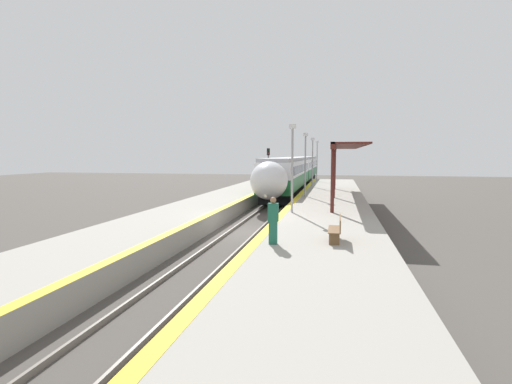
# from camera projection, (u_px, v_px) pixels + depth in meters

# --- Properties ---
(ground_plane) EXTENTS (120.00, 120.00, 0.00)m
(ground_plane) POSITION_uv_depth(u_px,v_px,m) (244.00, 233.00, 20.71)
(ground_plane) COLOR #4C4742
(rail_left) EXTENTS (0.08, 90.00, 0.15)m
(rail_left) POSITION_uv_depth(u_px,v_px,m) (231.00, 231.00, 20.85)
(rail_left) COLOR slate
(rail_left) RESTS_ON ground_plane
(rail_right) EXTENTS (0.08, 90.00, 0.15)m
(rail_right) POSITION_uv_depth(u_px,v_px,m) (258.00, 232.00, 20.56)
(rail_right) COLOR slate
(rail_right) RESTS_ON ground_plane
(train) EXTENTS (2.75, 40.48, 3.75)m
(train) POSITION_uv_depth(u_px,v_px,m) (296.00, 171.00, 45.99)
(train) COLOR black
(train) RESTS_ON ground_plane
(platform_right) EXTENTS (5.02, 64.00, 0.91)m
(platform_right) POSITION_uv_depth(u_px,v_px,m) (326.00, 227.00, 19.84)
(platform_right) COLOR #9E998E
(platform_right) RESTS_ON ground_plane
(platform_left) EXTENTS (4.18, 64.00, 0.91)m
(platform_left) POSITION_uv_depth(u_px,v_px,m) (176.00, 222.00, 21.42)
(platform_left) COLOR #9E998E
(platform_left) RESTS_ON ground_plane
(platform_bench) EXTENTS (0.44, 1.61, 0.89)m
(platform_bench) POSITION_uv_depth(u_px,v_px,m) (337.00, 228.00, 14.39)
(platform_bench) COLOR brown
(platform_bench) RESTS_ON platform_right
(person_waiting) EXTENTS (0.36, 0.22, 1.66)m
(person_waiting) POSITION_uv_depth(u_px,v_px,m) (273.00, 220.00, 13.91)
(person_waiting) COLOR #1E604C
(person_waiting) RESTS_ON platform_right
(railway_signal) EXTENTS (0.28, 0.28, 4.67)m
(railway_signal) POSITION_uv_depth(u_px,v_px,m) (268.00, 167.00, 40.39)
(railway_signal) COLOR #59595E
(railway_signal) RESTS_ON ground_plane
(lamppost_near) EXTENTS (0.36, 0.20, 4.75)m
(lamppost_near) POSITION_uv_depth(u_px,v_px,m) (292.00, 162.00, 21.45)
(lamppost_near) COLOR #9E9EA3
(lamppost_near) RESTS_ON platform_right
(lamppost_mid) EXTENTS (0.36, 0.20, 4.75)m
(lamppost_mid) POSITION_uv_depth(u_px,v_px,m) (305.00, 160.00, 30.03)
(lamppost_mid) COLOR #9E9EA3
(lamppost_mid) RESTS_ON platform_right
(lamppost_far) EXTENTS (0.36, 0.20, 4.75)m
(lamppost_far) POSITION_uv_depth(u_px,v_px,m) (312.00, 159.00, 38.62)
(lamppost_far) COLOR #9E9EA3
(lamppost_far) RESTS_ON platform_right
(lamppost_farthest) EXTENTS (0.36, 0.20, 4.75)m
(lamppost_farthest) POSITION_uv_depth(u_px,v_px,m) (317.00, 158.00, 47.20)
(lamppost_farthest) COLOR #9E9EA3
(lamppost_farthest) RESTS_ON platform_right
(station_canopy) EXTENTS (2.02, 18.41, 3.77)m
(station_canopy) POSITION_uv_depth(u_px,v_px,m) (343.00, 149.00, 28.70)
(station_canopy) COLOR #511E19
(station_canopy) RESTS_ON platform_right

